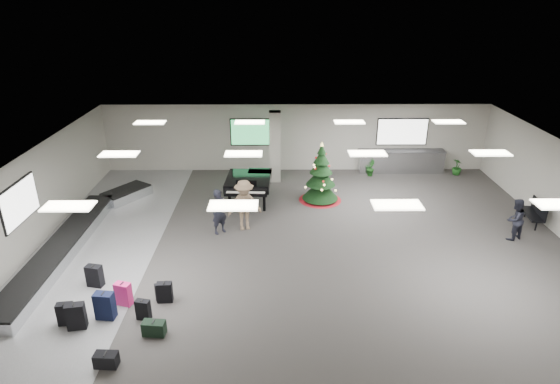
{
  "coord_description": "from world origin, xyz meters",
  "views": [
    {
      "loc": [
        -0.95,
        -14.35,
        7.89
      ],
      "look_at": [
        -0.81,
        1.0,
        1.37
      ],
      "focal_mm": 30.0,
      "sensor_mm": 36.0,
      "label": 1
    }
  ],
  "objects_px": {
    "traveler_a": "(219,212)",
    "traveler_bench": "(515,219)",
    "bench": "(535,211)",
    "grand_piano": "(248,182)",
    "baggage_carousel": "(76,236)",
    "potted_plant_right": "(457,167)",
    "christmas_tree": "(321,181)",
    "pink_suitcase": "(123,294)",
    "potted_plant_left": "(371,168)",
    "traveler_b": "(244,205)",
    "service_counter": "(401,161)"
  },
  "relations": [
    {
      "from": "service_counter",
      "to": "traveler_a",
      "type": "bearing_deg",
      "value": -142.44
    },
    {
      "from": "grand_piano",
      "to": "traveler_a",
      "type": "xyz_separation_m",
      "value": [
        -0.89,
        -2.57,
        -0.09
      ]
    },
    {
      "from": "traveler_b",
      "to": "christmas_tree",
      "type": "bearing_deg",
      "value": 26.55
    },
    {
      "from": "traveler_a",
      "to": "grand_piano",
      "type": "bearing_deg",
      "value": 30.78
    },
    {
      "from": "service_counter",
      "to": "pink_suitcase",
      "type": "height_order",
      "value": "service_counter"
    },
    {
      "from": "baggage_carousel",
      "to": "potted_plant_left",
      "type": "bearing_deg",
      "value": 28.94
    },
    {
      "from": "bench",
      "to": "traveler_b",
      "type": "height_order",
      "value": "traveler_b"
    },
    {
      "from": "pink_suitcase",
      "to": "christmas_tree",
      "type": "distance_m",
      "value": 9.26
    },
    {
      "from": "traveler_b",
      "to": "potted_plant_right",
      "type": "distance_m",
      "value": 11.11
    },
    {
      "from": "service_counter",
      "to": "potted_plant_left",
      "type": "height_order",
      "value": "service_counter"
    },
    {
      "from": "pink_suitcase",
      "to": "service_counter",
      "type": "bearing_deg",
      "value": 62.77
    },
    {
      "from": "service_counter",
      "to": "traveler_b",
      "type": "xyz_separation_m",
      "value": [
        -7.09,
        -5.83,
        0.4
      ]
    },
    {
      "from": "baggage_carousel",
      "to": "potted_plant_right",
      "type": "bearing_deg",
      "value": 22.39
    },
    {
      "from": "service_counter",
      "to": "potted_plant_right",
      "type": "distance_m",
      "value": 2.61
    },
    {
      "from": "grand_piano",
      "to": "potted_plant_right",
      "type": "distance_m",
      "value": 10.16
    },
    {
      "from": "baggage_carousel",
      "to": "traveler_b",
      "type": "bearing_deg",
      "value": 8.92
    },
    {
      "from": "traveler_a",
      "to": "potted_plant_left",
      "type": "height_order",
      "value": "traveler_a"
    },
    {
      "from": "christmas_tree",
      "to": "bench",
      "type": "distance_m",
      "value": 8.05
    },
    {
      "from": "baggage_carousel",
      "to": "traveler_b",
      "type": "xyz_separation_m",
      "value": [
        5.75,
        0.9,
        0.73
      ]
    },
    {
      "from": "christmas_tree",
      "to": "potted_plant_left",
      "type": "height_order",
      "value": "christmas_tree"
    },
    {
      "from": "potted_plant_left",
      "to": "service_counter",
      "type": "bearing_deg",
      "value": 17.26
    },
    {
      "from": "traveler_a",
      "to": "baggage_carousel",
      "type": "bearing_deg",
      "value": 147.09
    },
    {
      "from": "pink_suitcase",
      "to": "traveler_a",
      "type": "bearing_deg",
      "value": 79.75
    },
    {
      "from": "traveler_b",
      "to": "potted_plant_right",
      "type": "xyz_separation_m",
      "value": [
        9.66,
        5.45,
        -0.56
      ]
    },
    {
      "from": "pink_suitcase",
      "to": "traveler_a",
      "type": "relative_size",
      "value": 0.41
    },
    {
      "from": "potted_plant_right",
      "to": "grand_piano",
      "type": "bearing_deg",
      "value": -161.8
    },
    {
      "from": "pink_suitcase",
      "to": "bench",
      "type": "bearing_deg",
      "value": 36.54
    },
    {
      "from": "service_counter",
      "to": "traveler_a",
      "type": "xyz_separation_m",
      "value": [
        -7.95,
        -6.12,
        0.28
      ]
    },
    {
      "from": "bench",
      "to": "traveler_b",
      "type": "distance_m",
      "value": 10.7
    },
    {
      "from": "christmas_tree",
      "to": "traveler_a",
      "type": "height_order",
      "value": "christmas_tree"
    },
    {
      "from": "traveler_b",
      "to": "baggage_carousel",
      "type": "bearing_deg",
      "value": 174.69
    },
    {
      "from": "christmas_tree",
      "to": "traveler_a",
      "type": "distance_m",
      "value": 4.76
    },
    {
      "from": "grand_piano",
      "to": "bench",
      "type": "xyz_separation_m",
      "value": [
        10.66,
        -1.96,
        -0.42
      ]
    },
    {
      "from": "bench",
      "to": "traveler_bench",
      "type": "height_order",
      "value": "traveler_bench"
    },
    {
      "from": "baggage_carousel",
      "to": "christmas_tree",
      "type": "relative_size",
      "value": 3.87
    },
    {
      "from": "baggage_carousel",
      "to": "christmas_tree",
      "type": "xyz_separation_m",
      "value": [
        8.71,
        3.45,
        0.65
      ]
    },
    {
      "from": "traveler_a",
      "to": "service_counter",
      "type": "bearing_deg",
      "value": -2.54
    },
    {
      "from": "traveler_b",
      "to": "potted_plant_left",
      "type": "relative_size",
      "value": 2.51
    },
    {
      "from": "traveler_a",
      "to": "traveler_bench",
      "type": "bearing_deg",
      "value": -43.28
    },
    {
      "from": "christmas_tree",
      "to": "traveler_b",
      "type": "height_order",
      "value": "christmas_tree"
    },
    {
      "from": "christmas_tree",
      "to": "traveler_a",
      "type": "bearing_deg",
      "value": -143.4
    },
    {
      "from": "baggage_carousel",
      "to": "grand_piano",
      "type": "distance_m",
      "value": 6.63
    },
    {
      "from": "baggage_carousel",
      "to": "traveler_a",
      "type": "distance_m",
      "value": 4.96
    },
    {
      "from": "bench",
      "to": "grand_piano",
      "type": "bearing_deg",
      "value": 177.84
    },
    {
      "from": "potted_plant_left",
      "to": "potted_plant_right",
      "type": "xyz_separation_m",
      "value": [
        4.09,
        0.09,
        0.01
      ]
    },
    {
      "from": "christmas_tree",
      "to": "grand_piano",
      "type": "bearing_deg",
      "value": -174.69
    },
    {
      "from": "pink_suitcase",
      "to": "traveler_b",
      "type": "xyz_separation_m",
      "value": [
        3.05,
        4.47,
        0.61
      ]
    },
    {
      "from": "traveler_a",
      "to": "traveler_bench",
      "type": "xyz_separation_m",
      "value": [
        10.2,
        -0.57,
        -0.07
      ]
    },
    {
      "from": "pink_suitcase",
      "to": "traveler_bench",
      "type": "height_order",
      "value": "traveler_bench"
    },
    {
      "from": "baggage_carousel",
      "to": "grand_piano",
      "type": "bearing_deg",
      "value": 28.85
    }
  ]
}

